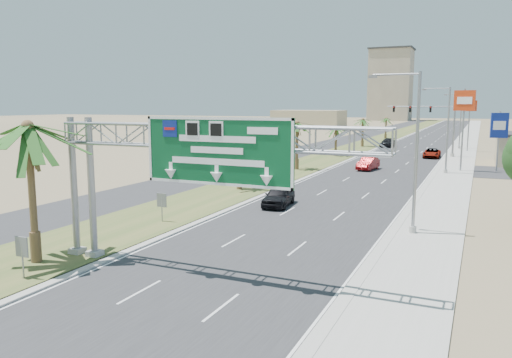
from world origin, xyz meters
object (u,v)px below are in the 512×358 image
object	(u,v)px
car_right_lane	(432,153)
pole_sign_red_far	(470,110)
car_far	(388,143)
car_mid_lane	(368,164)
palm_near	(28,127)
pole_sign_blue	(499,128)
pole_sign_red_near	(464,106)
car_left_lane	(279,196)
sign_gantry	(192,148)
signal_mast	(440,125)

from	to	relation	value
car_right_lane	pole_sign_red_far	xyz separation A→B (m)	(4.60, 13.62, 6.35)
car_far	car_mid_lane	bearing A→B (deg)	-80.26
palm_near	pole_sign_blue	xyz separation A→B (m)	(22.17, 49.08, -1.64)
palm_near	pole_sign_red_near	distance (m)	50.45
car_left_lane	pole_sign_red_far	size ratio (longest dim) A/B	0.53
pole_sign_red_near	sign_gantry	bearing A→B (deg)	-102.57
car_mid_lane	car_right_lane	distance (m)	18.91
pole_sign_red_far	car_mid_lane	bearing A→B (deg)	-108.39
sign_gantry	car_mid_lane	world-z (taller)	sign_gantry
pole_sign_red_far	pole_sign_red_near	bearing A→B (deg)	-90.00
signal_mast	car_far	size ratio (longest dim) A/B	1.86
car_far	pole_sign_blue	world-z (taller)	pole_sign_blue
signal_mast	pole_sign_red_far	distance (m)	12.21
signal_mast	car_far	xyz separation A→B (m)	(-10.17, 14.74, -4.05)
car_left_lane	car_far	bearing A→B (deg)	84.76
sign_gantry	palm_near	size ratio (longest dim) A/B	2.01
palm_near	car_far	world-z (taller)	palm_near
signal_mast	car_right_lane	xyz separation A→B (m)	(-0.77, -2.23, -4.14)
car_right_lane	car_far	size ratio (longest dim) A/B	0.92
car_left_lane	car_right_lane	size ratio (longest dim) A/B	0.93
sign_gantry	pole_sign_red_near	bearing A→B (deg)	77.43
pole_sign_blue	car_mid_lane	bearing A→B (deg)	-159.88
car_far	palm_near	bearing A→B (deg)	-89.03
signal_mast	pole_sign_blue	bearing A→B (deg)	-62.37
car_left_lane	pole_sign_red_near	bearing A→B (deg)	59.69
palm_near	car_left_lane	distance (m)	20.45
palm_near	car_far	xyz separation A→B (m)	(4.20, 78.71, -6.13)
car_right_lane	pole_sign_red_far	world-z (taller)	pole_sign_red_far
car_mid_lane	palm_near	bearing A→B (deg)	-93.58
palm_near	pole_sign_red_near	size ratio (longest dim) A/B	0.84
car_right_lane	car_mid_lane	bearing A→B (deg)	-108.78
signal_mast	car_right_lane	size ratio (longest dim) A/B	2.02
car_left_lane	car_mid_lane	size ratio (longest dim) A/B	1.01
pole_sign_red_near	pole_sign_blue	size ratio (longest dim) A/B	1.37
pole_sign_red_near	car_right_lane	bearing A→B (deg)	107.38
car_left_lane	pole_sign_red_far	distance (m)	58.41
car_left_lane	palm_near	bearing A→B (deg)	-114.17
car_left_lane	car_right_lane	bearing A→B (deg)	72.99
signal_mast	car_mid_lane	world-z (taller)	signal_mast
sign_gantry	car_left_lane	xyz separation A→B (m)	(-2.31, 16.70, -5.26)
sign_gantry	car_far	distance (m)	77.07
car_right_lane	pole_sign_red_near	bearing A→B (deg)	-73.21
pole_sign_red_far	sign_gantry	bearing A→B (deg)	-97.80
signal_mast	car_left_lane	size ratio (longest dim) A/B	2.18
car_left_lane	signal_mast	bearing A→B (deg)	72.54
car_far	pole_sign_red_near	xyz separation A→B (m)	(14.00, -31.67, 7.05)
pole_sign_blue	pole_sign_red_far	bearing A→B (deg)	98.59
signal_mast	pole_sign_red_far	xyz separation A→B (m)	(3.83, 11.39, 2.21)
pole_sign_blue	pole_sign_red_far	world-z (taller)	pole_sign_red_far
car_right_lane	signal_mast	bearing A→B (deg)	70.27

